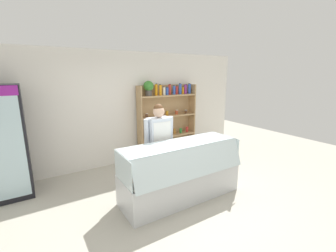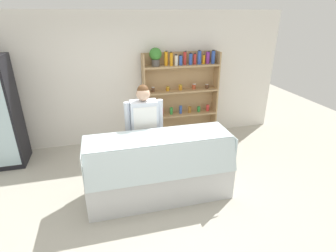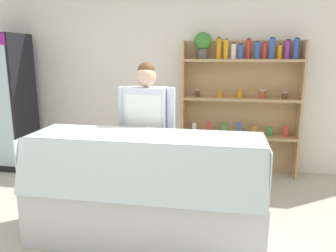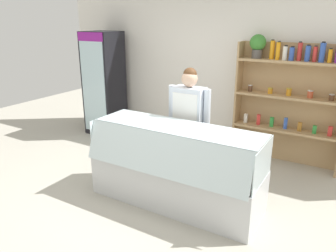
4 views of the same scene
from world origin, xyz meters
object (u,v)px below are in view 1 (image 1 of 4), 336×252
drinks_fridge (6,143)px  shop_clerk (159,139)px  deli_display_case (181,181)px  shelving_unit (165,114)px

drinks_fridge → shop_clerk: 2.67m
drinks_fridge → deli_display_case: (2.56, -1.65, -0.69)m
drinks_fridge → deli_display_case: 3.12m
drinks_fridge → shop_clerk: drinks_fridge is taller
shop_clerk → drinks_fridge: bearing=156.1°
shop_clerk → shelving_unit: bearing=54.7°
drinks_fridge → deli_display_case: drinks_fridge is taller
shelving_unit → shop_clerk: size_ratio=1.23×
shelving_unit → deli_display_case: shelving_unit is taller
drinks_fridge → shelving_unit: shelving_unit is taller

